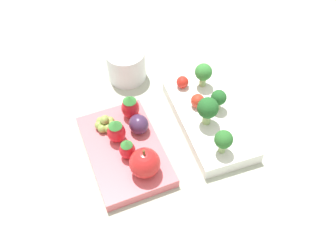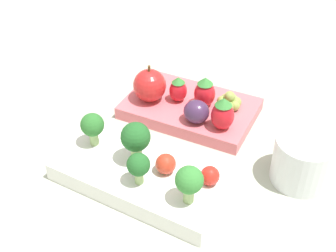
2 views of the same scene
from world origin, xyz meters
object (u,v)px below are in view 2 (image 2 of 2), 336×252
at_px(grape_cluster, 229,102).
at_px(strawberry_2, 223,114).
at_px(broccoli_floret_2, 92,126).
at_px(drinking_cup, 303,162).
at_px(plum, 196,112).
at_px(bento_box_savoury, 142,177).
at_px(bento_box_fruit, 190,108).
at_px(cherry_tomato_0, 166,164).
at_px(broccoli_floret_1, 136,138).
at_px(broccoli_floret_0, 189,181).
at_px(broccoli_floret_3, 136,165).
at_px(apple, 150,85).
at_px(cherry_tomato_1, 210,176).
at_px(strawberry_1, 205,92).
at_px(strawberry_0, 178,89).

bearing_deg(grape_cluster, strawberry_2, 92.75).
bearing_deg(strawberry_2, broccoli_floret_2, 33.22).
bearing_deg(drinking_cup, plum, -18.41).
xyz_separation_m(bento_box_savoury, broccoli_floret_2, (0.08, -0.03, 0.04)).
bearing_deg(plum, broccoli_floret_2, 41.99).
bearing_deg(bento_box_savoury, bento_box_fruit, -94.29).
xyz_separation_m(broccoli_floret_2, grape_cluster, (-0.15, -0.15, -0.03)).
height_order(cherry_tomato_0, strawberry_2, strawberry_2).
bearing_deg(grape_cluster, broccoli_floret_1, 63.12).
distance_m(broccoli_floret_0, broccoli_floret_2, 0.16).
distance_m(broccoli_floret_3, cherry_tomato_0, 0.04).
distance_m(broccoli_floret_1, strawberry_2, 0.14).
bearing_deg(broccoli_floret_3, drinking_cup, -152.79).
height_order(bento_box_fruit, apple, apple).
distance_m(cherry_tomato_1, plum, 0.13).
relative_size(broccoli_floret_3, strawberry_2, 0.86).
height_order(bento_box_savoury, strawberry_2, strawberry_2).
xyz_separation_m(broccoli_floret_3, strawberry_1, (-0.03, -0.19, -0.01)).
bearing_deg(bento_box_savoury, grape_cluster, -111.61).
distance_m(plum, drinking_cup, 0.16).
distance_m(strawberry_0, grape_cluster, 0.08).
distance_m(broccoli_floret_2, broccoli_floret_3, 0.09).
bearing_deg(bento_box_fruit, drinking_cup, 152.72).
bearing_deg(broccoli_floret_1, grape_cluster, -116.88).
height_order(plum, drinking_cup, drinking_cup).
height_order(broccoli_floret_0, broccoli_floret_3, broccoli_floret_0).
height_order(apple, drinking_cup, apple).
bearing_deg(broccoli_floret_0, cherry_tomato_1, -112.41).
bearing_deg(strawberry_2, strawberry_0, -28.49).
height_order(broccoli_floret_2, cherry_tomato_1, broccoli_floret_2).
relative_size(broccoli_floret_0, cherry_tomato_1, 2.12).
xyz_separation_m(strawberry_1, plum, (-0.00, 0.04, -0.01)).
bearing_deg(strawberry_2, bento_box_fruit, -34.88).
xyz_separation_m(broccoli_floret_0, strawberry_1, (0.04, -0.20, -0.01)).
bearing_deg(apple, bento_box_fruit, -170.76).
height_order(broccoli_floret_1, strawberry_2, broccoli_floret_1).
height_order(cherry_tomato_1, strawberry_2, strawberry_2).
bearing_deg(drinking_cup, broccoli_floret_1, 16.50).
height_order(broccoli_floret_0, strawberry_1, broccoli_floret_0).
distance_m(cherry_tomato_0, drinking_cup, 0.17).
distance_m(cherry_tomato_1, strawberry_1, 0.17).
relative_size(broccoli_floret_2, plum, 1.27).
distance_m(bento_box_savoury, broccoli_floret_1, 0.05).
height_order(cherry_tomato_0, apple, apple).
bearing_deg(apple, drinking_cup, 161.19).
height_order(bento_box_savoury, cherry_tomato_0, cherry_tomato_0).
bearing_deg(broccoli_floret_0, drinking_cup, -138.36).
xyz_separation_m(bento_box_savoury, bento_box_fruit, (-0.01, -0.16, -0.00)).
bearing_deg(apple, plum, 160.46).
bearing_deg(apple, strawberry_0, -164.11).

